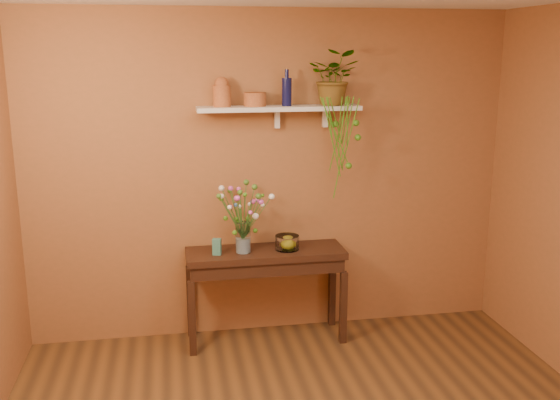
% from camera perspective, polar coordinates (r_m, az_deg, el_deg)
% --- Properties ---
extents(room, '(4.04, 4.04, 2.70)m').
position_cam_1_polar(room, '(3.33, 4.75, -4.40)').
color(room, brown).
rests_on(room, ground).
extents(sideboard, '(1.29, 0.41, 0.78)m').
position_cam_1_polar(sideboard, '(5.18, -1.32, -5.75)').
color(sideboard, '#351C13').
rests_on(sideboard, ground).
extents(wall_shelf, '(1.30, 0.24, 0.19)m').
position_cam_1_polar(wall_shelf, '(5.03, 0.02, 8.26)').
color(wall_shelf, white).
rests_on(wall_shelf, room).
extents(terracotta_jug, '(0.18, 0.18, 0.23)m').
position_cam_1_polar(terracotta_jug, '(4.98, -5.30, 9.68)').
color(terracotta_jug, '#B16434').
rests_on(terracotta_jug, wall_shelf).
extents(terracotta_pot, '(0.21, 0.21, 0.11)m').
position_cam_1_polar(terracotta_pot, '(5.01, -2.29, 9.10)').
color(terracotta_pot, '#B16434').
rests_on(terracotta_pot, wall_shelf).
extents(blue_bottle, '(0.10, 0.10, 0.28)m').
position_cam_1_polar(blue_bottle, '(5.03, 0.62, 9.84)').
color(blue_bottle, '#0D0F3B').
rests_on(blue_bottle, wall_shelf).
extents(spider_plant, '(0.49, 0.46, 0.44)m').
position_cam_1_polar(spider_plant, '(5.12, 4.98, 11.00)').
color(spider_plant, '#3E7D18').
rests_on(spider_plant, wall_shelf).
extents(plant_fronds, '(0.34, 0.34, 0.84)m').
position_cam_1_polar(plant_fronds, '(5.02, 5.92, 5.88)').
color(plant_fronds, '#3E7D18').
rests_on(plant_fronds, wall_shelf).
extents(glass_vase, '(0.12, 0.12, 0.25)m').
position_cam_1_polar(glass_vase, '(5.06, -3.37, -3.61)').
color(glass_vase, white).
rests_on(glass_vase, sideboard).
extents(bouquet, '(0.45, 0.40, 0.46)m').
position_cam_1_polar(bouquet, '(4.97, -3.42, -0.37)').
color(bouquet, '#386B28').
rests_on(bouquet, glass_vase).
extents(glass_bowl, '(0.20, 0.20, 0.12)m').
position_cam_1_polar(glass_bowl, '(5.14, 0.65, -3.92)').
color(glass_bowl, white).
rests_on(glass_bowl, sideboard).
extents(lemon, '(0.08, 0.08, 0.08)m').
position_cam_1_polar(lemon, '(5.15, 0.71, -3.96)').
color(lemon, yellow).
rests_on(lemon, glass_bowl).
extents(carton, '(0.08, 0.07, 0.13)m').
position_cam_1_polar(carton, '(5.03, -5.74, -4.24)').
color(carton, '#2B6284').
rests_on(carton, sideboard).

